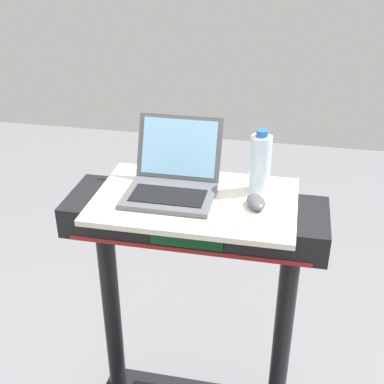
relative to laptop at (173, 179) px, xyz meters
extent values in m
cylinder|color=black|center=(-0.26, -0.03, -0.60)|extent=(0.07, 0.07, 0.85)
cylinder|color=black|center=(0.42, -0.03, -0.60)|extent=(0.07, 0.07, 0.85)
cube|color=black|center=(0.08, -0.03, -0.12)|extent=(0.90, 0.28, 0.11)
cube|color=#0C3F19|center=(0.08, -0.18, -0.12)|extent=(0.24, 0.01, 0.06)
cube|color=maroon|center=(0.08, -0.18, -0.17)|extent=(0.81, 0.00, 0.02)
cube|color=beige|center=(0.08, -0.03, -0.06)|extent=(0.69, 0.44, 0.02)
cube|color=#515459|center=(0.00, -0.05, -0.04)|extent=(0.30, 0.22, 0.02)
cube|color=black|center=(0.00, -0.07, -0.03)|extent=(0.25, 0.12, 0.00)
cube|color=#515459|center=(0.00, 0.11, 0.07)|extent=(0.30, 0.09, 0.21)
cube|color=#8CCCF2|center=(0.00, 0.10, 0.08)|extent=(0.27, 0.08, 0.18)
ellipsoid|color=#4C4C51|center=(0.29, -0.05, -0.03)|extent=(0.09, 0.11, 0.03)
cylinder|color=silver|center=(0.29, 0.07, 0.05)|extent=(0.07, 0.07, 0.20)
cylinder|color=#2659A5|center=(0.29, 0.07, 0.17)|extent=(0.04, 0.04, 0.02)
camera|label=1|loc=(0.38, -1.52, 0.79)|focal=47.88mm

